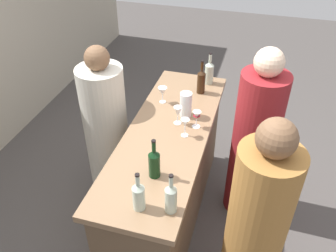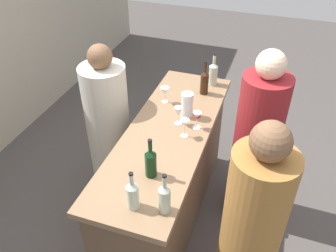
{
  "view_description": "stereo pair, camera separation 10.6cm",
  "coord_description": "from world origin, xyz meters",
  "px_view_note": "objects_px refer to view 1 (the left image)",
  "views": [
    {
      "loc": [
        -2.15,
        -0.62,
        2.7
      ],
      "look_at": [
        0.0,
        0.0,
        1.05
      ],
      "focal_mm": 37.88,
      "sensor_mm": 36.0,
      "label": 1
    },
    {
      "loc": [
        -2.12,
        -0.72,
        2.7
      ],
      "look_at": [
        0.0,
        0.0,
        1.05
      ],
      "focal_mm": 37.88,
      "sensor_mm": 36.0,
      "label": 2
    }
  ],
  "objects_px": {
    "water_pitcher": "(186,105)",
    "wine_bottle_center_dark_green": "(154,163)",
    "wine_bottle_rightmost_clear_pale": "(209,72)",
    "wine_glass_near_right": "(178,112)",
    "person_center_guest": "(254,144)",
    "wine_glass_near_center": "(185,124)",
    "wine_bottle_second_left_clear_pale": "(171,197)",
    "wine_glass_near_left": "(197,116)",
    "person_right_guest": "(106,132)",
    "wine_bottle_second_right_amber_brown": "(201,81)",
    "person_left_guest": "(255,231)",
    "wine_glass_far_left": "(163,92)",
    "wine_bottle_leftmost_clear_pale": "(139,195)"
  },
  "relations": [
    {
      "from": "wine_bottle_second_left_clear_pale",
      "to": "wine_glass_near_left",
      "type": "height_order",
      "value": "wine_bottle_second_left_clear_pale"
    },
    {
      "from": "person_left_guest",
      "to": "person_right_guest",
      "type": "height_order",
      "value": "person_left_guest"
    },
    {
      "from": "wine_bottle_rightmost_clear_pale",
      "to": "person_right_guest",
      "type": "relative_size",
      "value": 0.2
    },
    {
      "from": "wine_glass_near_center",
      "to": "person_center_guest",
      "type": "xyz_separation_m",
      "value": [
        0.35,
        -0.54,
        -0.35
      ]
    },
    {
      "from": "wine_bottle_second_right_amber_brown",
      "to": "wine_glass_far_left",
      "type": "bearing_deg",
      "value": 131.31
    },
    {
      "from": "wine_glass_far_left",
      "to": "wine_glass_near_right",
      "type": "bearing_deg",
      "value": -142.48
    },
    {
      "from": "wine_bottle_rightmost_clear_pale",
      "to": "wine_glass_near_center",
      "type": "height_order",
      "value": "wine_bottle_rightmost_clear_pale"
    },
    {
      "from": "wine_glass_near_left",
      "to": "wine_glass_near_center",
      "type": "bearing_deg",
      "value": 155.5
    },
    {
      "from": "water_pitcher",
      "to": "person_center_guest",
      "type": "bearing_deg",
      "value": -82.47
    },
    {
      "from": "wine_bottle_center_dark_green",
      "to": "wine_glass_near_right",
      "type": "height_order",
      "value": "wine_bottle_center_dark_green"
    },
    {
      "from": "wine_bottle_second_right_amber_brown",
      "to": "person_left_guest",
      "type": "xyz_separation_m",
      "value": [
        -1.24,
        -0.64,
        -0.36
      ]
    },
    {
      "from": "wine_bottle_second_left_clear_pale",
      "to": "wine_bottle_center_dark_green",
      "type": "xyz_separation_m",
      "value": [
        0.26,
        0.19,
        0.0
      ]
    },
    {
      "from": "person_left_guest",
      "to": "person_center_guest",
      "type": "distance_m",
      "value": 0.92
    },
    {
      "from": "wine_glass_near_left",
      "to": "person_left_guest",
      "type": "bearing_deg",
      "value": -141.26
    },
    {
      "from": "wine_bottle_center_dark_green",
      "to": "wine_glass_near_center",
      "type": "bearing_deg",
      "value": -10.67
    },
    {
      "from": "wine_bottle_rightmost_clear_pale",
      "to": "person_center_guest",
      "type": "distance_m",
      "value": 0.81
    },
    {
      "from": "wine_bottle_second_left_clear_pale",
      "to": "person_left_guest",
      "type": "height_order",
      "value": "person_left_guest"
    },
    {
      "from": "wine_glass_far_left",
      "to": "water_pitcher",
      "type": "height_order",
      "value": "water_pitcher"
    },
    {
      "from": "wine_glass_far_left",
      "to": "person_center_guest",
      "type": "height_order",
      "value": "person_center_guest"
    },
    {
      "from": "wine_glass_near_left",
      "to": "person_center_guest",
      "type": "bearing_deg",
      "value": -65.94
    },
    {
      "from": "wine_bottle_center_dark_green",
      "to": "wine_bottle_second_right_amber_brown",
      "type": "height_order",
      "value": "wine_bottle_second_right_amber_brown"
    },
    {
      "from": "wine_bottle_rightmost_clear_pale",
      "to": "wine_glass_near_center",
      "type": "distance_m",
      "value": 0.86
    },
    {
      "from": "wine_glass_near_right",
      "to": "wine_glass_far_left",
      "type": "relative_size",
      "value": 1.06
    },
    {
      "from": "wine_glass_near_left",
      "to": "water_pitcher",
      "type": "xyz_separation_m",
      "value": [
        0.13,
        0.12,
        0.0
      ]
    },
    {
      "from": "wine_bottle_center_dark_green",
      "to": "wine_glass_near_left",
      "type": "distance_m",
      "value": 0.64
    },
    {
      "from": "person_right_guest",
      "to": "wine_bottle_rightmost_clear_pale",
      "type": "bearing_deg",
      "value": 18.81
    },
    {
      "from": "wine_glass_near_right",
      "to": "person_left_guest",
      "type": "bearing_deg",
      "value": -134.57
    },
    {
      "from": "person_right_guest",
      "to": "wine_glass_near_left",
      "type": "bearing_deg",
      "value": -24.98
    },
    {
      "from": "water_pitcher",
      "to": "wine_bottle_center_dark_green",
      "type": "bearing_deg",
      "value": 177.57
    },
    {
      "from": "wine_bottle_rightmost_clear_pale",
      "to": "person_center_guest",
      "type": "height_order",
      "value": "person_center_guest"
    },
    {
      "from": "wine_glass_near_left",
      "to": "wine_glass_near_right",
      "type": "xyz_separation_m",
      "value": [
        0.01,
        0.16,
        0.0
      ]
    },
    {
      "from": "wine_bottle_center_dark_green",
      "to": "person_center_guest",
      "type": "distance_m",
      "value": 1.1
    },
    {
      "from": "person_right_guest",
      "to": "person_left_guest",
      "type": "bearing_deg",
      "value": -48.56
    },
    {
      "from": "person_right_guest",
      "to": "wine_glass_near_center",
      "type": "bearing_deg",
      "value": -34.89
    },
    {
      "from": "wine_glass_near_center",
      "to": "water_pitcher",
      "type": "relative_size",
      "value": 0.71
    },
    {
      "from": "wine_bottle_leftmost_clear_pale",
      "to": "wine_bottle_second_left_clear_pale",
      "type": "height_order",
      "value": "wine_bottle_second_left_clear_pale"
    },
    {
      "from": "wine_glass_near_left",
      "to": "person_right_guest",
      "type": "height_order",
      "value": "person_right_guest"
    },
    {
      "from": "wine_bottle_second_left_clear_pale",
      "to": "wine_bottle_rightmost_clear_pale",
      "type": "xyz_separation_m",
      "value": [
        1.61,
        0.07,
        0.01
      ]
    },
    {
      "from": "water_pitcher",
      "to": "person_left_guest",
      "type": "xyz_separation_m",
      "value": [
        -0.84,
        -0.68,
        -0.35
      ]
    },
    {
      "from": "wine_bottle_second_left_clear_pale",
      "to": "wine_bottle_second_right_amber_brown",
      "type": "bearing_deg",
      "value": 4.43
    },
    {
      "from": "wine_glass_far_left",
      "to": "person_right_guest",
      "type": "height_order",
      "value": "person_right_guest"
    },
    {
      "from": "wine_glass_near_left",
      "to": "wine_glass_near_center",
      "type": "relative_size",
      "value": 0.97
    },
    {
      "from": "wine_bottle_center_dark_green",
      "to": "person_center_guest",
      "type": "relative_size",
      "value": 0.18
    },
    {
      "from": "wine_bottle_leftmost_clear_pale",
      "to": "water_pitcher",
      "type": "xyz_separation_m",
      "value": [
        1.05,
        -0.04,
        0.0
      ]
    },
    {
      "from": "wine_bottle_center_dark_green",
      "to": "water_pitcher",
      "type": "xyz_separation_m",
      "value": [
        0.75,
        -0.03,
        -0.01
      ]
    },
    {
      "from": "wine_bottle_rightmost_clear_pale",
      "to": "wine_glass_near_right",
      "type": "xyz_separation_m",
      "value": [
        -0.72,
        0.12,
        -0.01
      ]
    },
    {
      "from": "wine_bottle_center_dark_green",
      "to": "person_left_guest",
      "type": "distance_m",
      "value": 0.8
    },
    {
      "from": "wine_bottle_second_left_clear_pale",
      "to": "person_center_guest",
      "type": "height_order",
      "value": "person_center_guest"
    },
    {
      "from": "wine_bottle_center_dark_green",
      "to": "person_left_guest",
      "type": "bearing_deg",
      "value": -96.48
    },
    {
      "from": "person_left_guest",
      "to": "wine_bottle_leftmost_clear_pale",
      "type": "bearing_deg",
      "value": 27.86
    }
  ]
}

